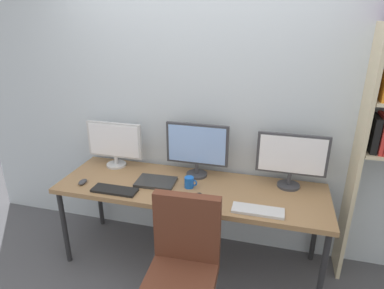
# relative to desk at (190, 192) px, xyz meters

# --- Properties ---
(wall_back) EXTENTS (4.58, 0.10, 2.60)m
(wall_back) POSITION_rel_desk_xyz_m (0.00, 0.42, 0.61)
(wall_back) COLOR silver
(wall_back) RESTS_ON ground_plane
(desk) EXTENTS (2.18, 0.68, 0.74)m
(desk) POSITION_rel_desk_xyz_m (0.00, 0.00, 0.00)
(desk) COLOR #936D47
(desk) RESTS_ON ground_plane
(office_chair) EXTENTS (0.52, 0.52, 0.99)m
(office_chair) POSITION_rel_desk_xyz_m (0.13, -0.68, -0.29)
(office_chair) COLOR #2D2D33
(office_chair) RESTS_ON ground_plane
(monitor_left) EXTENTS (0.52, 0.18, 0.42)m
(monitor_left) POSITION_rel_desk_xyz_m (-0.77, 0.21, 0.28)
(monitor_left) COLOR silver
(monitor_left) RESTS_ON desk
(monitor_center) EXTENTS (0.53, 0.18, 0.47)m
(monitor_center) POSITION_rel_desk_xyz_m (0.00, 0.21, 0.31)
(monitor_center) COLOR #38383D
(monitor_center) RESTS_ON desk
(monitor_right) EXTENTS (0.55, 0.18, 0.45)m
(monitor_right) POSITION_rel_desk_xyz_m (0.77, 0.21, 0.31)
(monitor_right) COLOR #38383D
(monitor_right) RESTS_ON desk
(keyboard_left) EXTENTS (0.36, 0.13, 0.02)m
(keyboard_left) POSITION_rel_desk_xyz_m (-0.56, -0.23, 0.06)
(keyboard_left) COLOR black
(keyboard_left) RESTS_ON desk
(keyboard_right) EXTENTS (0.37, 0.13, 0.02)m
(keyboard_right) POSITION_rel_desk_xyz_m (0.56, -0.23, 0.06)
(keyboard_right) COLOR silver
(keyboard_right) RESTS_ON desk
(mouse_left_side) EXTENTS (0.06, 0.10, 0.03)m
(mouse_left_side) POSITION_rel_desk_xyz_m (-0.88, -0.18, 0.07)
(mouse_left_side) COLOR #38383D
(mouse_left_side) RESTS_ON desk
(mouse_right_side) EXTENTS (0.06, 0.10, 0.03)m
(mouse_right_side) POSITION_rel_desk_xyz_m (0.11, -0.16, 0.07)
(mouse_right_side) COLOR black
(mouse_right_side) RESTS_ON desk
(laptop_closed) EXTENTS (0.33, 0.23, 0.02)m
(laptop_closed) POSITION_rel_desk_xyz_m (-0.29, -0.02, 0.06)
(laptop_closed) COLOR #2D2D2D
(laptop_closed) RESTS_ON desk
(coffee_mug) EXTENTS (0.11, 0.08, 0.09)m
(coffee_mug) POSITION_rel_desk_xyz_m (-0.00, -0.01, 0.10)
(coffee_mug) COLOR blue
(coffee_mug) RESTS_ON desk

